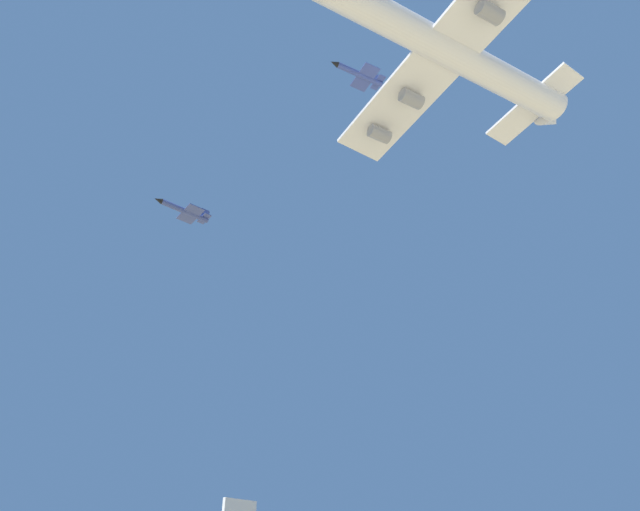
# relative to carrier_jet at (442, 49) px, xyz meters

# --- Properties ---
(carrier_jet) EXTENTS (78.27, 60.57, 19.99)m
(carrier_jet) POSITION_rel_carrier_jet_xyz_m (0.00, 0.00, 0.00)
(carrier_jet) COLOR white
(chase_jet_lead) EXTENTS (15.22, 8.11, 4.00)m
(chase_jet_lead) POSITION_rel_carrier_jet_xyz_m (2.90, -25.05, 18.66)
(chase_jet_lead) COLOR #38478C
(chase_jet_trailing) EXTENTS (15.32, 8.64, 4.00)m
(chase_jet_trailing) POSITION_rel_carrier_jet_xyz_m (32.54, -65.83, -8.84)
(chase_jet_trailing) COLOR #38478C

